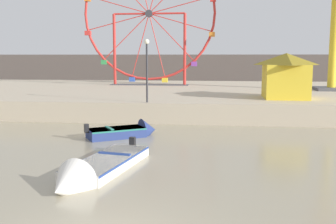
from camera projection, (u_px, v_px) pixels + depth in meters
quay_promenade at (185, 96)px, 35.80m from camera, size 110.00×22.91×1.30m
distant_town_skyline at (196, 70)px, 57.84m from camera, size 140.00×3.00×4.40m
motorboat_white_red_stripe at (91, 172)px, 13.87m from camera, size 2.64×6.05×1.49m
motorboat_navy_blue at (128, 131)px, 20.98m from camera, size 3.80×3.05×1.27m
ferris_wheel_red_frame at (149, 16)px, 39.13m from camera, size 13.07×1.20×13.55m
drop_tower_yellow_tower at (335, 13)px, 33.26m from camera, size 2.80×2.80×13.33m
carnival_booth_yellow_awning at (286, 75)px, 27.46m from camera, size 3.23×3.65×3.09m
promenade_lamp_near at (147, 61)px, 24.76m from camera, size 0.32×0.32×3.94m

